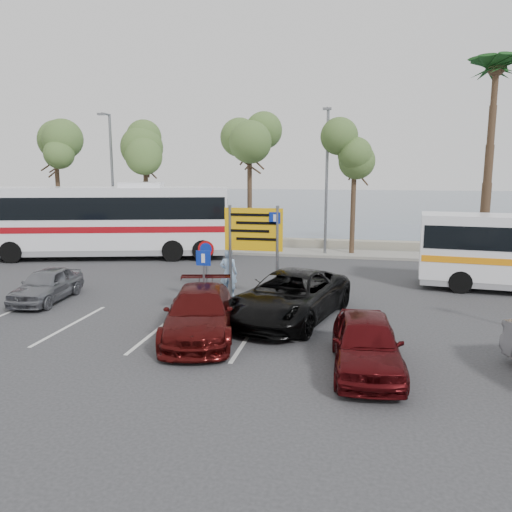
% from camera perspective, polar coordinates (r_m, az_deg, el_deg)
% --- Properties ---
extents(ground, '(120.00, 120.00, 0.00)m').
position_cam_1_polar(ground, '(16.34, -6.07, -7.67)').
color(ground, '#2E2E30').
rests_on(ground, ground).
extents(kerb_strip, '(44.00, 2.40, 0.15)m').
position_cam_1_polar(kerb_strip, '(29.62, 2.12, 0.52)').
color(kerb_strip, gray).
rests_on(kerb_strip, ground).
extents(seawall, '(48.00, 0.80, 0.60)m').
position_cam_1_polar(seawall, '(31.53, 2.72, 1.50)').
color(seawall, gray).
rests_on(seawall, ground).
extents(sea, '(140.00, 140.00, 0.00)m').
position_cam_1_polar(sea, '(75.14, 7.94, 6.11)').
color(sea, '#43536B').
rests_on(sea, ground).
extents(tree_far_left, '(3.20, 3.20, 7.60)m').
position_cam_1_polar(tree_far_left, '(34.43, -21.97, 11.58)').
color(tree_far_left, '#382619').
rests_on(tree_far_left, kerb_strip).
extents(tree_left, '(3.20, 3.20, 7.20)m').
position_cam_1_polar(tree_left, '(31.55, -12.60, 11.67)').
color(tree_left, '#382619').
rests_on(tree_left, kerb_strip).
extents(tree_mid, '(3.20, 3.20, 8.00)m').
position_cam_1_polar(tree_mid, '(29.55, -0.75, 13.30)').
color(tree_mid, '#382619').
rests_on(tree_mid, kerb_strip).
extents(tree_right, '(3.20, 3.20, 7.40)m').
position_cam_1_polar(tree_right, '(28.85, 11.26, 12.23)').
color(tree_right, '#382619').
rests_on(tree_right, kerb_strip).
extents(palm_tree, '(4.80, 4.80, 11.20)m').
position_cam_1_polar(palm_tree, '(30.01, 25.75, 18.49)').
color(palm_tree, '#382619').
rests_on(palm_tree, kerb_strip).
extents(street_lamp_left, '(0.45, 1.15, 8.01)m').
position_cam_1_polar(street_lamp_left, '(31.97, -16.18, 8.98)').
color(street_lamp_left, slate).
rests_on(street_lamp_left, kerb_strip).
extents(street_lamp_right, '(0.45, 1.15, 8.01)m').
position_cam_1_polar(street_lamp_right, '(28.40, 8.07, 9.19)').
color(street_lamp_right, slate).
rests_on(street_lamp_right, kerb_strip).
extents(direction_sign, '(2.20, 0.12, 3.60)m').
position_cam_1_polar(direction_sign, '(18.58, -0.27, 2.22)').
color(direction_sign, slate).
rests_on(direction_sign, ground).
extents(sign_no_stop, '(0.60, 0.08, 2.35)m').
position_cam_1_polar(sign_no_stop, '(18.34, -5.70, -0.64)').
color(sign_no_stop, slate).
rests_on(sign_no_stop, ground).
extents(sign_parking, '(0.50, 0.07, 2.25)m').
position_cam_1_polar(sign_parking, '(16.75, -6.00, -2.03)').
color(sign_parking, slate).
rests_on(sign_parking, ground).
extents(lane_markings, '(12.02, 4.20, 0.01)m').
position_cam_1_polar(lane_markings, '(15.83, -11.15, -8.38)').
color(lane_markings, silver).
rests_on(lane_markings, ground).
extents(coach_bus_left, '(13.74, 6.17, 4.19)m').
position_cam_1_polar(coach_bus_left, '(28.93, -16.73, 3.61)').
color(coach_bus_left, white).
rests_on(coach_bus_left, ground).
extents(car_silver_a, '(1.79, 3.78, 1.25)m').
position_cam_1_polar(car_silver_a, '(20.36, -22.79, -3.05)').
color(car_silver_a, slate).
rests_on(car_silver_a, ground).
extents(car_maroon, '(3.01, 5.21, 1.42)m').
position_cam_1_polar(car_maroon, '(14.95, -6.42, -6.51)').
color(car_maroon, '#470C0B').
rests_on(car_maroon, ground).
extents(car_red, '(1.91, 4.19, 1.40)m').
position_cam_1_polar(car_red, '(12.75, 12.49, -9.68)').
color(car_red, '#480A0C').
rests_on(car_red, ground).
extents(suv_black, '(4.06, 6.20, 1.59)m').
position_cam_1_polar(suv_black, '(16.50, 3.94, -4.60)').
color(suv_black, black).
rests_on(suv_black, ground).
extents(pedestrian_near, '(0.70, 0.46, 1.91)m').
position_cam_1_polar(pedestrian_near, '(19.28, -3.15, -1.96)').
color(pedestrian_near, '#96B7DA').
rests_on(pedestrian_near, ground).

